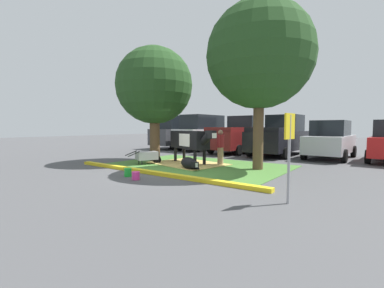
{
  "coord_description": "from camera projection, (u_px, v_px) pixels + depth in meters",
  "views": [
    {
      "loc": [
        6.49,
        -7.48,
        1.7
      ],
      "look_at": [
        -0.7,
        2.07,
        0.9
      ],
      "focal_mm": 24.39,
      "sensor_mm": 36.0,
      "label": 1
    }
  ],
  "objects": [
    {
      "name": "bucket_pink",
      "position": [
        136.0,
        175.0,
        8.34
      ],
      "size": [
        0.27,
        0.27,
        0.26
      ],
      "color": "#EA3893",
      "rests_on": "ground"
    },
    {
      "name": "sedan_silver",
      "position": [
        330.0,
        140.0,
        13.85
      ],
      "size": [
        2.16,
        4.47,
        2.02
      ],
      "color": "#B7B7BC",
      "rests_on": "ground"
    },
    {
      "name": "wheelbarrow",
      "position": [
        147.0,
        156.0,
        11.73
      ],
      "size": [
        1.05,
        1.58,
        0.63
      ],
      "color": "gray",
      "rests_on": "ground"
    },
    {
      "name": "pickup_truck_maroon",
      "position": [
        239.0,
        135.0,
        17.27
      ],
      "size": [
        2.38,
        5.48,
        2.42
      ],
      "color": "maroon",
      "rests_on": "ground"
    },
    {
      "name": "bucket_green",
      "position": [
        128.0,
        172.0,
        8.87
      ],
      "size": [
        0.27,
        0.27,
        0.28
      ],
      "color": "green",
      "rests_on": "ground"
    },
    {
      "name": "curb_yellow",
      "position": [
        154.0,
        173.0,
        9.25
      ],
      "size": [
        8.6,
        0.24,
        0.12
      ],
      "primitive_type": "cube",
      "color": "yellow",
      "rests_on": "ground"
    },
    {
      "name": "shade_tree_right",
      "position": [
        260.0,
        56.0,
        10.02
      ],
      "size": [
        4.11,
        4.11,
        6.5
      ],
      "color": "brown",
      "rests_on": "ground"
    },
    {
      "name": "suv_black",
      "position": [
        203.0,
        133.0,
        18.77
      ],
      "size": [
        2.26,
        4.67,
        2.52
      ],
      "color": "silver",
      "rests_on": "ground"
    },
    {
      "name": "parking_sign",
      "position": [
        289.0,
        140.0,
        5.66
      ],
      "size": [
        0.1,
        0.44,
        1.99
      ],
      "color": "#99999E",
      "rests_on": "ground"
    },
    {
      "name": "person_handler",
      "position": [
        220.0,
        147.0,
        11.39
      ],
      "size": [
        0.34,
        0.52,
        1.55
      ],
      "color": "#9E7F5B",
      "rests_on": "ground"
    },
    {
      "name": "pickup_truck_black",
      "position": [
        280.0,
        136.0,
        15.55
      ],
      "size": [
        2.38,
        5.48,
        2.42
      ],
      "color": "black",
      "rests_on": "ground"
    },
    {
      "name": "cow_holstein",
      "position": [
        190.0,
        140.0,
        11.86
      ],
      "size": [
        3.02,
        1.5,
        1.54
      ],
      "color": "black",
      "rests_on": "ground"
    },
    {
      "name": "ground_plane",
      "position": [
        174.0,
        171.0,
        9.98
      ],
      "size": [
        80.0,
        80.0,
        0.0
      ],
      "primitive_type": "plane",
      "color": "#4C4C4F"
    },
    {
      "name": "grass_island",
      "position": [
        198.0,
        165.0,
        11.39
      ],
      "size": [
        7.4,
        5.06,
        0.02
      ],
      "primitive_type": "cube",
      "color": "#477A33",
      "rests_on": "ground"
    },
    {
      "name": "shade_tree_left",
      "position": [
        154.0,
        86.0,
        12.57
      ],
      "size": [
        3.69,
        3.69,
        5.53
      ],
      "color": "brown",
      "rests_on": "ground"
    },
    {
      "name": "calf_lying",
      "position": [
        189.0,
        163.0,
        10.39
      ],
      "size": [
        1.3,
        0.95,
        0.48
      ],
      "color": "black",
      "rests_on": "ground"
    },
    {
      "name": "hay_bedding",
      "position": [
        188.0,
        164.0,
        11.8
      ],
      "size": [
        3.58,
        2.94,
        0.04
      ],
      "primitive_type": "cube",
      "rotation": [
        0.0,
        0.0,
        -0.18
      ],
      "color": "tan",
      "rests_on": "ground"
    },
    {
      "name": "suv_dark_grey",
      "position": [
        178.0,
        132.0,
        20.5
      ],
      "size": [
        2.26,
        4.67,
        2.52
      ],
      "color": "#3D3D42",
      "rests_on": "ground"
    }
  ]
}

